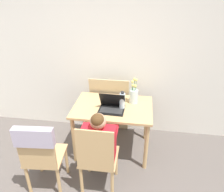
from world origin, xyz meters
The scene contains 9 objects.
wall_back centered at (0.00, 2.23, 1.25)m, with size 6.40×0.05×2.50m.
dining_table centered at (0.16, 1.66, 0.60)m, with size 1.02×0.71×0.70m.
chair_occupied centered at (0.10, 0.95, 0.46)m, with size 0.40×0.40×0.91m.
chair_spare centered at (-0.48, 0.83, 0.61)m, with size 0.43×0.46×0.92m.
person_seated centered at (0.10, 1.07, 0.61)m, with size 0.36×0.42×0.98m.
laptop centered at (0.16, 1.58, 0.75)m, with size 0.33×0.25×0.22m.
flower_vase centered at (0.42, 1.80, 0.81)m, with size 0.11×0.11×0.35m.
water_bottle centered at (0.29, 1.62, 0.81)m, with size 0.07×0.07×0.23m.
cardboard_panel centered at (0.04, 2.10, 0.45)m, with size 0.58×0.14×0.91m.
Camera 1 is at (0.51, -0.77, 2.12)m, focal length 35.00 mm.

